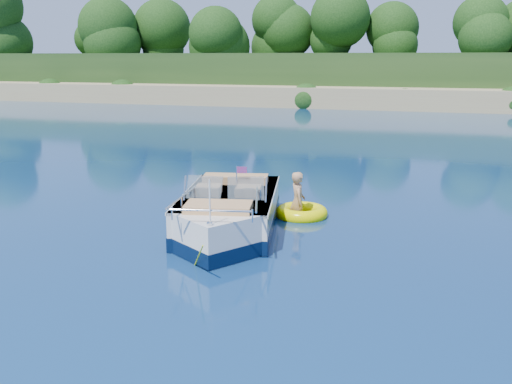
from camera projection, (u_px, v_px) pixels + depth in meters
ground at (222, 320)px, 8.28m from camera, size 160.00×160.00×0.00m
shoreline at (408, 80)px, 67.41m from camera, size 170.00×59.00×6.00m
treeline at (400, 33)px, 45.15m from camera, size 150.00×7.12×8.19m
motorboat at (228, 216)px, 12.35m from camera, size 2.67×5.50×1.85m
tow_tube at (302, 213)px, 13.66m from camera, size 1.32×1.32×0.33m
boy at (297, 217)px, 13.64m from camera, size 0.66×0.88×1.59m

